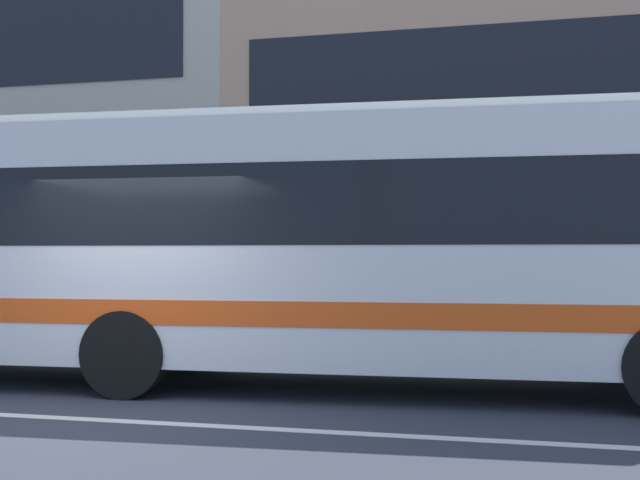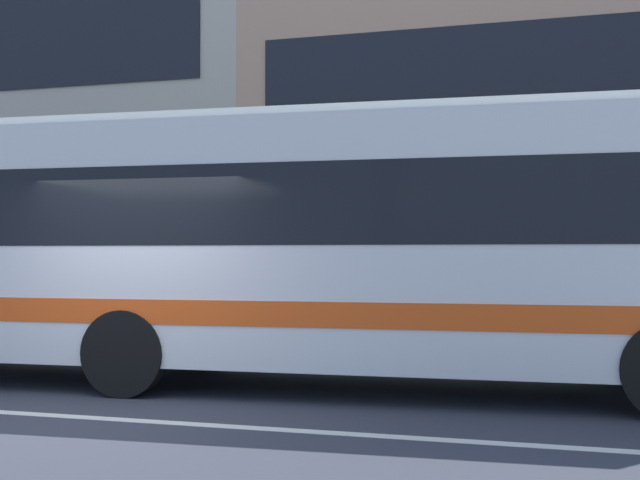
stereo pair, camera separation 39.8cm
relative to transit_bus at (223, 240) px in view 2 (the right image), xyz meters
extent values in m
plane|color=#333540|center=(-0.54, -2.35, -1.82)|extent=(160.00, 160.00, 0.00)
cube|color=silver|center=(-0.54, -2.35, -1.82)|extent=(60.00, 0.16, 0.01)
cube|color=#205223|center=(-0.62, 3.67, -1.24)|extent=(23.86, 1.10, 1.16)
cube|color=tan|center=(6.25, 13.50, 3.05)|extent=(18.61, 10.88, 9.74)
cube|color=silver|center=(0.00, 0.00, -0.05)|extent=(12.28, 3.05, 2.83)
cube|color=black|center=(0.00, 0.00, 0.37)|extent=(11.55, 3.03, 0.91)
cube|color=#E95017|center=(0.00, 0.00, -0.83)|extent=(12.04, 3.06, 0.28)
cube|color=silver|center=(0.00, 0.00, 1.42)|extent=(11.78, 2.63, 0.12)
cylinder|color=black|center=(5.03, 1.38, -1.32)|extent=(1.01, 0.32, 1.00)
cylinder|color=black|center=(-0.81, 1.11, -1.32)|extent=(1.01, 0.32, 1.00)
cylinder|color=black|center=(-0.71, -1.18, -1.32)|extent=(1.01, 0.32, 1.00)
camera|label=1|loc=(3.56, -9.53, -0.18)|focal=44.83mm
camera|label=2|loc=(3.94, -9.43, -0.18)|focal=44.83mm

